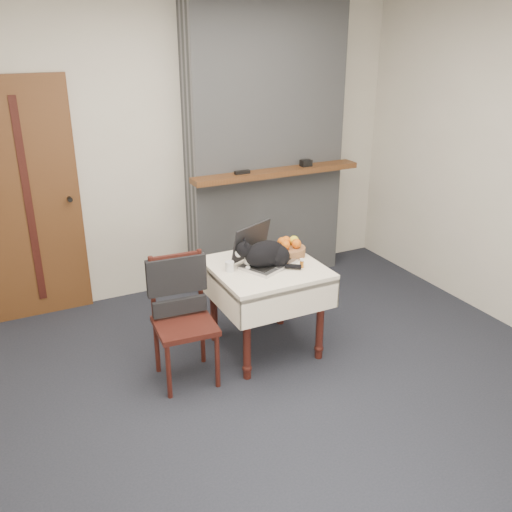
{
  "coord_description": "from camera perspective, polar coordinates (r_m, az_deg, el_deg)",
  "views": [
    {
      "loc": [
        -1.53,
        -2.82,
        2.35
      ],
      "look_at": [
        0.15,
        0.54,
        0.81
      ],
      "focal_mm": 40.0,
      "sensor_mm": 36.0,
      "label": 1
    }
  ],
  "objects": [
    {
      "name": "door",
      "position": [
        4.99,
        -21.82,
        4.97
      ],
      "size": [
        0.82,
        0.1,
        2.0
      ],
      "color": "brown",
      "rests_on": "ground"
    },
    {
      "name": "cat",
      "position": [
        4.12,
        1.07,
        0.15
      ],
      "size": [
        0.44,
        0.31,
        0.23
      ],
      "rotation": [
        0.0,
        0.0,
        -0.29
      ],
      "color": "black",
      "rests_on": "side_table"
    },
    {
      "name": "desk_clutter",
      "position": [
        4.29,
        2.82,
        -0.33
      ],
      "size": [
        0.12,
        0.11,
        0.01
      ],
      "primitive_type": "cube",
      "rotation": [
        0.0,
        0.0,
        0.68
      ],
      "color": "black",
      "rests_on": "side_table"
    },
    {
      "name": "side_table",
      "position": [
        4.23,
        0.96,
        -2.37
      ],
      "size": [
        0.78,
        0.78,
        0.7
      ],
      "color": "#3B1510",
      "rests_on": "ground"
    },
    {
      "name": "fruit_basket",
      "position": [
        4.35,
        3.31,
        0.75
      ],
      "size": [
        0.25,
        0.25,
        0.14
      ],
      "color": "#99623D",
      "rests_on": "side_table"
    },
    {
      "name": "cream_jar",
      "position": [
        4.08,
        -2.66,
        -1.05
      ],
      "size": [
        0.07,
        0.07,
        0.07
      ],
      "primitive_type": "cylinder",
      "color": "white",
      "rests_on": "side_table"
    },
    {
      "name": "ground",
      "position": [
        3.98,
        1.57,
        -13.96
      ],
      "size": [
        4.5,
        4.5,
        0.0
      ],
      "primitive_type": "plane",
      "color": "black",
      "rests_on": "ground"
    },
    {
      "name": "pill_bottle",
      "position": [
        4.15,
        4.6,
        -0.7
      ],
      "size": [
        0.03,
        0.03,
        0.07
      ],
      "color": "#A75A14",
      "rests_on": "side_table"
    },
    {
      "name": "chair",
      "position": [
        3.97,
        -7.57,
        -4.46
      ],
      "size": [
        0.44,
        0.43,
        0.9
      ],
      "rotation": [
        0.0,
        0.0,
        -0.08
      ],
      "color": "#3B1510",
      "rests_on": "ground"
    },
    {
      "name": "room_shell",
      "position": [
        3.67,
        -1.62,
        13.07
      ],
      "size": [
        4.52,
        4.01,
        2.61
      ],
      "color": "beige",
      "rests_on": "ground"
    },
    {
      "name": "chimney",
      "position": [
        5.37,
        0.95,
        10.95
      ],
      "size": [
        1.62,
        0.48,
        2.6
      ],
      "color": "gray",
      "rests_on": "ground"
    },
    {
      "name": "laptop",
      "position": [
        4.19,
        0.52,
        0.16
      ],
      "size": [
        0.49,
        0.46,
        0.29
      ],
      "rotation": [
        0.0,
        0.0,
        0.43
      ],
      "color": "#B7B7BC",
      "rests_on": "side_table"
    }
  ]
}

